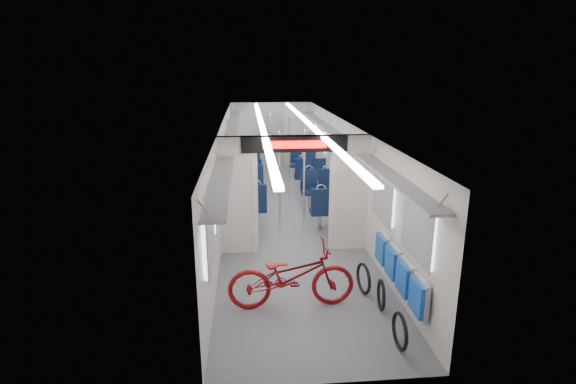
% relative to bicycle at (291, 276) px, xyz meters
% --- Properties ---
extents(carriage, '(12.00, 12.02, 2.31)m').
position_rel_bicycle_xyz_m(carriage, '(0.27, 3.95, 1.00)').
color(carriage, '#515456').
rests_on(carriage, ground).
extents(bicycle, '(1.94, 0.73, 1.01)m').
position_rel_bicycle_xyz_m(bicycle, '(0.00, 0.00, 0.00)').
color(bicycle, maroon).
rests_on(bicycle, ground).
extents(flip_bench, '(0.12, 2.12, 0.53)m').
position_rel_bicycle_xyz_m(flip_bench, '(1.62, -0.11, 0.07)').
color(flip_bench, gray).
rests_on(flip_bench, carriage).
extents(bike_hoop_a, '(0.07, 0.51, 0.50)m').
position_rel_bicycle_xyz_m(bike_hoop_a, '(1.30, -1.19, -0.28)').
color(bike_hoop_a, black).
rests_on(bike_hoop_a, ground).
extents(bike_hoop_b, '(0.10, 0.48, 0.48)m').
position_rel_bicycle_xyz_m(bike_hoop_b, '(1.34, -0.22, -0.29)').
color(bike_hoop_b, black).
rests_on(bike_hoop_b, ground).
extents(bike_hoop_c, '(0.13, 0.52, 0.51)m').
position_rel_bicycle_xyz_m(bike_hoop_c, '(1.20, 0.31, -0.27)').
color(bike_hoop_c, black).
rests_on(bike_hoop_c, ground).
extents(seat_bay_near_left, '(0.92, 2.13, 1.12)m').
position_rel_bicycle_xyz_m(seat_bay_near_left, '(-0.67, 4.57, 0.05)').
color(seat_bay_near_left, black).
rests_on(seat_bay_near_left, ground).
extents(seat_bay_near_right, '(0.90, 2.01, 1.08)m').
position_rel_bicycle_xyz_m(seat_bay_near_right, '(1.20, 4.16, 0.03)').
color(seat_bay_near_right, black).
rests_on(seat_bay_near_right, ground).
extents(seat_bay_far_left, '(0.90, 2.02, 1.08)m').
position_rel_bicycle_xyz_m(seat_bay_far_left, '(-0.67, 7.48, 0.03)').
color(seat_bay_far_left, black).
rests_on(seat_bay_far_left, ground).
extents(seat_bay_far_right, '(0.90, 2.02, 1.08)m').
position_rel_bicycle_xyz_m(seat_bay_far_right, '(1.20, 7.49, 0.03)').
color(seat_bay_far_right, black).
rests_on(seat_bay_far_right, ground).
extents(stanchion_near_left, '(0.04, 0.04, 2.30)m').
position_rel_bicycle_xyz_m(stanchion_near_left, '(0.04, 2.89, 0.64)').
color(stanchion_near_left, silver).
rests_on(stanchion_near_left, ground).
extents(stanchion_near_right, '(0.04, 0.04, 2.30)m').
position_rel_bicycle_xyz_m(stanchion_near_right, '(0.56, 3.01, 0.64)').
color(stanchion_near_right, silver).
rests_on(stanchion_near_right, ground).
extents(stanchion_far_left, '(0.05, 0.05, 2.30)m').
position_rel_bicycle_xyz_m(stanchion_far_left, '(0.04, 6.31, 0.64)').
color(stanchion_far_left, silver).
rests_on(stanchion_far_left, ground).
extents(stanchion_far_right, '(0.04, 0.04, 2.30)m').
position_rel_bicycle_xyz_m(stanchion_far_right, '(0.52, 5.80, 0.64)').
color(stanchion_far_right, silver).
rests_on(stanchion_far_right, ground).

